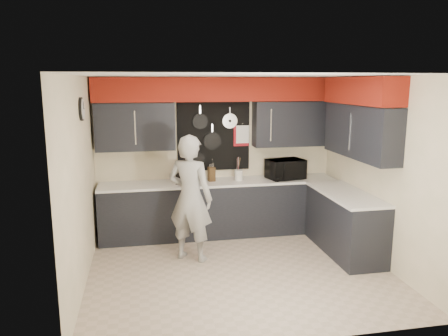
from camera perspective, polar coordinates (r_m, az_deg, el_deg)
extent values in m
plane|color=#C0AA95|center=(6.12, 1.95, -13.15)|extent=(4.00, 4.00, 0.00)
cube|color=#F8E4C0|center=(7.39, -0.99, 1.68)|extent=(4.00, 0.01, 2.60)
cube|color=black|center=(7.06, -11.53, 5.31)|extent=(1.24, 0.32, 0.75)
cube|color=black|center=(7.50, 8.94, 5.73)|extent=(1.34, 0.32, 0.75)
cube|color=maroon|center=(7.11, -0.77, 10.22)|extent=(3.94, 0.36, 0.38)
cube|color=black|center=(7.32, -1.37, 4.16)|extent=(1.22, 0.03, 1.15)
cylinder|color=black|center=(7.22, -3.13, 6.09)|extent=(0.26, 0.04, 0.26)
cylinder|color=black|center=(7.29, -1.55, 3.54)|extent=(0.30, 0.04, 0.30)
cylinder|color=black|center=(7.30, -3.55, 1.07)|extent=(0.27, 0.04, 0.27)
cylinder|color=silver|center=(7.31, 0.77, 6.17)|extent=(0.25, 0.02, 0.25)
cube|color=#9E0C16|center=(7.40, 2.26, 4.19)|extent=(0.26, 0.01, 0.34)
cube|color=white|center=(7.38, 2.44, 4.41)|extent=(0.22, 0.01, 0.30)
cylinder|color=silver|center=(7.32, -4.80, 0.20)|extent=(0.01, 0.01, 0.20)
cylinder|color=silver|center=(7.37, -1.51, 0.32)|extent=(0.01, 0.01, 0.20)
cylinder|color=silver|center=(7.45, 1.72, 0.43)|extent=(0.01, 0.01, 0.20)
cube|color=#F8E4C0|center=(6.45, 19.59, -0.39)|extent=(0.01, 3.50, 2.60)
cube|color=black|center=(6.55, 17.40, 4.58)|extent=(0.32, 1.70, 0.75)
cube|color=maroon|center=(6.50, 17.54, 9.62)|extent=(0.36, 1.70, 0.38)
cube|color=#F8E4C0|center=(5.62, -18.23, -1.94)|extent=(0.01, 3.50, 2.60)
cylinder|color=black|center=(5.89, -18.13, 7.32)|extent=(0.04, 0.30, 0.30)
cylinder|color=white|center=(5.89, -17.92, 7.33)|extent=(0.01, 0.26, 0.26)
cube|color=black|center=(7.30, -0.56, -5.37)|extent=(3.90, 0.60, 0.88)
cube|color=white|center=(7.17, -0.55, -1.88)|extent=(3.90, 0.63, 0.04)
cube|color=black|center=(6.82, 15.48, -7.00)|extent=(0.60, 1.60, 0.88)
cube|color=white|center=(6.68, 15.57, -3.26)|extent=(0.63, 1.60, 0.04)
cube|color=black|center=(7.18, -0.18, -8.94)|extent=(3.90, 0.06, 0.10)
imported|color=black|center=(7.38, 8.02, -0.15)|extent=(0.66, 0.52, 0.33)
cube|color=#3A2512|center=(7.15, -1.64, -0.80)|extent=(0.12, 0.12, 0.23)
cylinder|color=silver|center=(7.19, 1.92, -0.96)|extent=(0.14, 0.14, 0.18)
cube|color=black|center=(7.05, -5.48, -1.85)|extent=(0.23, 0.26, 0.03)
cube|color=black|center=(7.10, -5.57, -0.39)|extent=(0.20, 0.09, 0.32)
cube|color=black|center=(6.99, -5.53, 0.60)|extent=(0.23, 0.26, 0.06)
cylinder|color=black|center=(7.01, -5.48, -1.16)|extent=(0.12, 0.12, 0.15)
imported|color=#A1A19F|center=(6.19, -4.44, -3.97)|extent=(0.79, 0.72, 1.81)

